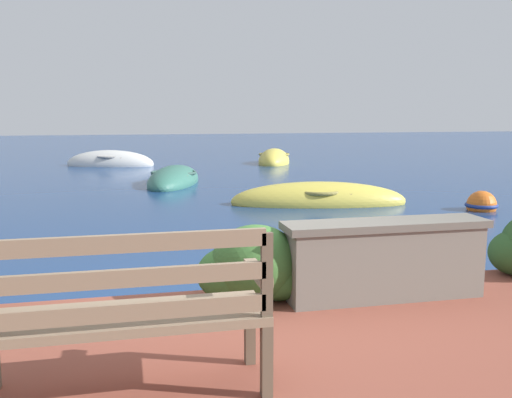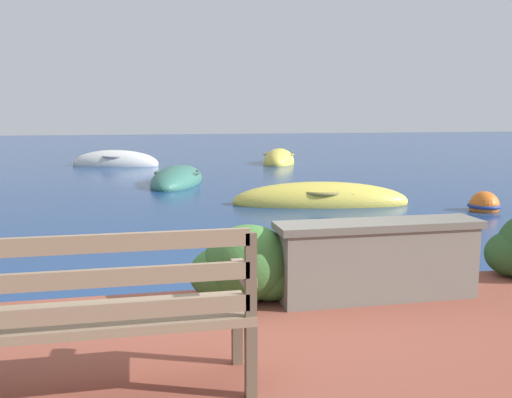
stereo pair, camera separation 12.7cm
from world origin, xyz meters
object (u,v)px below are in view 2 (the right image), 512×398
at_px(rowboat_nearest, 320,201).
at_px(rowboat_mid, 177,181).
at_px(park_bench, 111,310).
at_px(rowboat_distant, 115,164).
at_px(rowboat_outer, 279,161).
at_px(mooring_buoy, 484,206).

bearing_deg(rowboat_nearest, rowboat_mid, 133.26).
xyz_separation_m(park_bench, rowboat_nearest, (3.56, 7.16, -0.64)).
distance_m(rowboat_mid, rowboat_distant, 5.24).
height_order(rowboat_nearest, rowboat_mid, rowboat_nearest).
relative_size(rowboat_outer, rowboat_distant, 0.85).
xyz_separation_m(rowboat_outer, rowboat_distant, (-5.38, 0.30, -0.00)).
xyz_separation_m(park_bench, mooring_buoy, (6.17, 5.89, -0.61)).
height_order(rowboat_distant, mooring_buoy, rowboat_distant).
bearing_deg(rowboat_outer, rowboat_nearest, -169.79).
height_order(park_bench, mooring_buoy, park_bench).
height_order(rowboat_outer, rowboat_distant, rowboat_distant).
distance_m(rowboat_nearest, mooring_buoy, 2.90).
bearing_deg(rowboat_mid, rowboat_outer, 157.33).
height_order(rowboat_nearest, rowboat_outer, rowboat_outer).
height_order(rowboat_nearest, rowboat_distant, rowboat_distant).
bearing_deg(park_bench, rowboat_distant, 92.02).
xyz_separation_m(rowboat_outer, mooring_buoy, (1.25, -9.78, 0.02)).
relative_size(rowboat_nearest, mooring_buoy, 6.04).
bearing_deg(rowboat_distant, mooring_buoy, -40.02).
relative_size(rowboat_mid, rowboat_distant, 1.11).
bearing_deg(rowboat_nearest, rowboat_distant, 125.69).
bearing_deg(rowboat_outer, rowboat_mid, 160.54).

